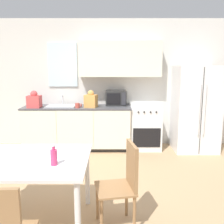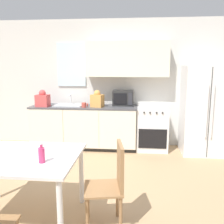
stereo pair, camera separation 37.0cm
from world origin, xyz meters
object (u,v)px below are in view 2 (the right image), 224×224
object	(u,v)px
oven_range	(152,129)
drink_bottle	(42,154)
dining_table	(21,164)
refrigerator	(204,110)
coffee_mug	(84,105)
microwave	(123,98)
dining_chair_side	(112,180)

from	to	relation	value
oven_range	drink_bottle	size ratio (longest dim) A/B	4.22
oven_range	dining_table	bearing A→B (deg)	-120.70
refrigerator	coffee_mug	world-z (taller)	refrigerator
refrigerator	drink_bottle	world-z (taller)	refrigerator
microwave	drink_bottle	bearing A→B (deg)	-102.58
refrigerator	coffee_mug	bearing A→B (deg)	-176.79
coffee_mug	drink_bottle	distance (m)	2.60
microwave	coffee_mug	xyz separation A→B (m)	(-0.76, -0.33, -0.11)
microwave	dining_chair_side	distance (m)	2.81
oven_range	microwave	xyz separation A→B (m)	(-0.61, 0.11, 0.62)
microwave	dining_chair_side	bearing A→B (deg)	-89.10
dining_table	dining_chair_side	world-z (taller)	dining_chair_side
oven_range	refrigerator	world-z (taller)	refrigerator
oven_range	refrigerator	distance (m)	1.10
dining_table	drink_bottle	distance (m)	0.39
oven_range	microwave	bearing A→B (deg)	169.50
oven_range	coffee_mug	size ratio (longest dim) A/B	6.89
refrigerator	dining_chair_side	distance (m)	3.03
microwave	dining_chair_side	size ratio (longest dim) A/B	0.46
dining_chair_side	microwave	bearing A→B (deg)	-9.31
oven_range	microwave	size ratio (longest dim) A/B	2.05
oven_range	dining_table	world-z (taller)	oven_range
refrigerator	microwave	xyz separation A→B (m)	(-1.62, 0.19, 0.19)
microwave	refrigerator	bearing A→B (deg)	-6.82
oven_range	dining_chair_side	size ratio (longest dim) A/B	0.95
refrigerator	dining_chair_side	world-z (taller)	refrigerator
oven_range	dining_table	distance (m)	3.09
drink_bottle	oven_range	bearing A→B (deg)	65.77
refrigerator	drink_bottle	size ratio (longest dim) A/B	8.31
coffee_mug	dining_chair_side	xyz separation A→B (m)	(0.81, -2.43, -0.42)
coffee_mug	dining_table	xyz separation A→B (m)	(-0.19, -2.43, -0.28)
oven_range	refrigerator	bearing A→B (deg)	-4.56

